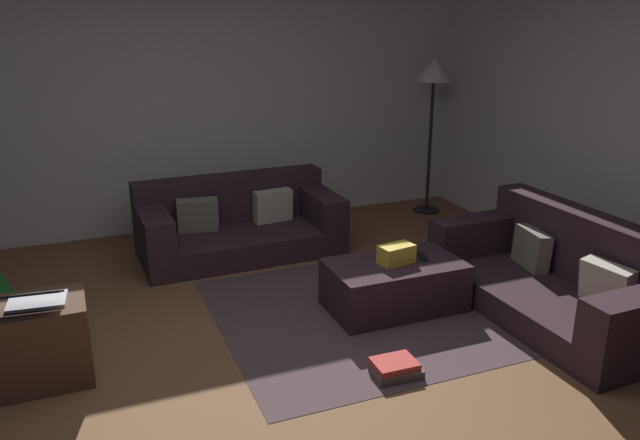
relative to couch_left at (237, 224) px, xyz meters
The scene contains 12 objects.
ground_plane 2.29m from the couch_left, 99.79° to the right, with size 6.40×6.40×0.00m, color brown.
rear_partition 1.43m from the couch_left, 113.26° to the left, with size 6.40×0.12×2.60m, color beige.
couch_left is the anchor object (origin of this frame).
couch_right 2.82m from the couch_left, 48.45° to the right, with size 0.96×1.87×0.72m.
ottoman 1.78m from the couch_left, 64.28° to the right, with size 0.98×0.58×0.36m, color #2D1E23.
gift_box 1.79m from the couch_left, 64.32° to the right, with size 0.25×0.15×0.14m, color gold.
tv_remote 1.89m from the couch_left, 57.82° to the right, with size 0.05×0.16×0.02m, color black.
side_table 2.33m from the couch_left, 134.30° to the right, with size 0.52×0.44×0.50m, color #4C3323.
laptop 2.39m from the couch_left, 133.44° to the right, with size 0.35×0.40×0.17m.
book_stack 2.46m from the couch_left, 82.11° to the right, with size 0.31×0.23×0.10m.
corner_lamp 2.56m from the couch_left, ahead, with size 0.36×0.36×1.66m.
area_rug 1.79m from the couch_left, 64.28° to the right, with size 2.60×2.00×0.01m, color #453537.
Camera 1 is at (-0.95, -3.11, 2.11)m, focal length 35.28 mm.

